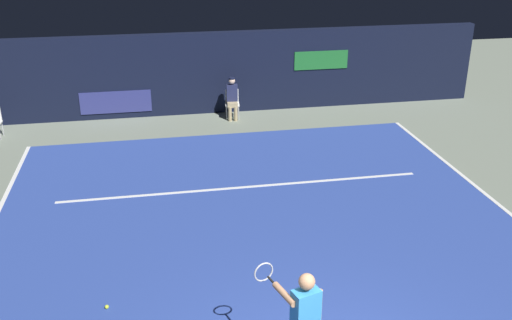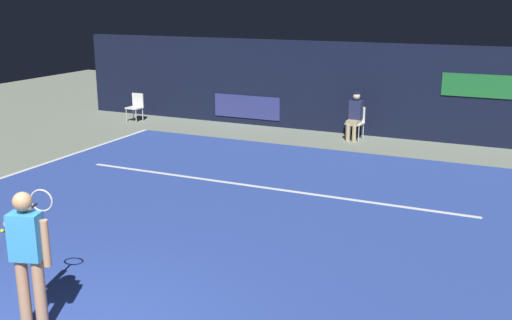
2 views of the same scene
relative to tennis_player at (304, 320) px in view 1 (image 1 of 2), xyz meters
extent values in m
plane|color=gray|center=(0.21, 4.19, -0.99)|extent=(34.50, 34.50, 0.00)
cube|color=#2D479E|center=(0.21, 4.19, -0.98)|extent=(11.01, 11.33, 0.01)
cube|color=white|center=(5.66, 4.19, -0.97)|extent=(0.10, 11.33, 0.01)
cube|color=white|center=(0.21, 6.17, -0.97)|extent=(8.59, 0.10, 0.01)
cube|color=black|center=(0.21, 12.05, 0.31)|extent=(17.74, 0.30, 2.60)
cube|color=navy|center=(-2.90, 11.89, -0.44)|extent=(2.20, 0.04, 0.70)
cube|color=#1E6B2D|center=(3.75, 11.89, 0.61)|extent=(1.80, 0.04, 0.60)
cube|color=#338CD1|center=(0.01, -0.03, 0.21)|extent=(0.41, 0.32, 0.56)
sphere|color=tan|center=(0.01, -0.03, 0.63)|extent=(0.22, 0.22, 0.22)
cylinder|color=tan|center=(-0.24, 0.13, 0.36)|extent=(0.23, 0.50, 0.09)
cylinder|color=tan|center=(0.22, 0.06, 0.13)|extent=(0.09, 0.09, 0.56)
cylinder|color=black|center=(-0.33, 0.41, 0.36)|extent=(0.12, 0.30, 0.03)
torus|color=#B2B2B7|center=(-0.41, 0.68, 0.36)|extent=(0.30, 0.11, 0.30)
cube|color=white|center=(0.71, 11.26, -0.53)|extent=(0.48, 0.44, 0.04)
cube|color=white|center=(0.73, 11.46, -0.30)|extent=(0.42, 0.07, 0.42)
cylinder|color=#B2B2B7|center=(0.50, 11.11, -0.76)|extent=(0.03, 0.03, 0.46)
cylinder|color=#B2B2B7|center=(0.88, 11.07, -0.76)|extent=(0.03, 0.03, 0.46)
cylinder|color=#B2B2B7|center=(0.54, 11.45, -0.76)|extent=(0.03, 0.03, 0.46)
cylinder|color=#B2B2B7|center=(0.91, 11.41, -0.76)|extent=(0.03, 0.03, 0.46)
cube|color=tan|center=(0.70, 11.18, -0.49)|extent=(0.36, 0.43, 0.14)
cylinder|color=tan|center=(0.59, 11.01, -0.76)|extent=(0.11, 0.11, 0.46)
cylinder|color=tan|center=(0.77, 10.99, -0.76)|extent=(0.11, 0.11, 0.46)
cube|color=#23284C|center=(0.71, 11.30, -0.16)|extent=(0.36, 0.25, 0.52)
sphere|color=beige|center=(0.71, 11.30, 0.22)|extent=(0.20, 0.20, 0.20)
cylinder|color=#141933|center=(0.71, 11.30, 0.31)|extent=(0.19, 0.19, 0.04)
cylinder|color=#B2B2B7|center=(-6.14, 10.62, -0.77)|extent=(0.03, 0.03, 0.44)
cylinder|color=#B2B2B7|center=(-6.13, 10.96, -0.77)|extent=(0.03, 0.03, 0.44)
sphere|color=#CCE033|center=(-2.75, 2.07, -0.94)|extent=(0.07, 0.07, 0.07)
camera|label=1|loc=(-1.78, -6.01, 4.97)|focal=40.49mm
camera|label=2|loc=(5.07, -4.76, 2.85)|focal=42.50mm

